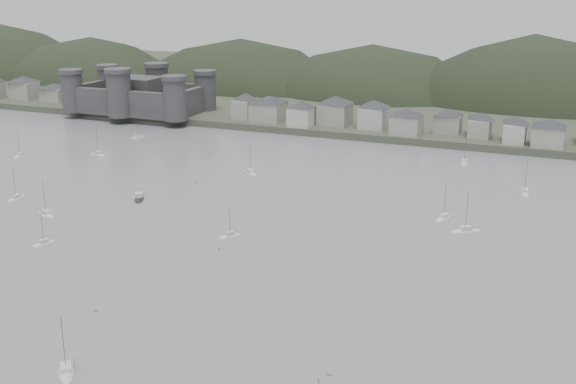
% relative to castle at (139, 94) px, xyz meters
% --- Properties ---
extents(ground, '(900.00, 900.00, 0.00)m').
position_rel_castle_xyz_m(ground, '(120.00, -179.80, -10.96)').
color(ground, slate).
rests_on(ground, ground).
extents(far_shore_land, '(900.00, 250.00, 3.00)m').
position_rel_castle_xyz_m(far_shore_land, '(120.00, 115.20, -9.46)').
color(far_shore_land, '#383D2D').
rests_on(far_shore_land, ground).
extents(forested_ridge, '(851.55, 103.94, 102.57)m').
position_rel_castle_xyz_m(forested_ridge, '(124.83, 89.60, -22.25)').
color(forested_ridge, black).
rests_on(forested_ridge, ground).
extents(castle, '(66.00, 43.00, 20.00)m').
position_rel_castle_xyz_m(castle, '(0.00, 0.00, 0.00)').
color(castle, '#333336').
rests_on(castle, far_shore_land).
extents(waterfront_town, '(451.48, 28.46, 12.92)m').
position_rel_castle_xyz_m(waterfront_town, '(170.59, 3.54, -2.30)').
color(waterfront_town, gray).
rests_on(waterfront_town, far_shore_land).
extents(moored_fleet, '(254.31, 178.48, 12.26)m').
position_rel_castle_xyz_m(moored_fleet, '(117.85, -121.58, -10.79)').
color(moored_fleet, silver).
rests_on(moored_fleet, ground).
extents(motor_launch_far, '(5.80, 8.04, 3.82)m').
position_rel_castle_xyz_m(motor_launch_far, '(73.64, -111.43, -10.67)').
color(motor_launch_far, black).
rests_on(motor_launch_far, ground).
extents(mooring_buoys, '(166.97, 131.90, 0.70)m').
position_rel_castle_xyz_m(mooring_buoys, '(109.66, -131.91, -10.81)').
color(mooring_buoys, '#BD643F').
rests_on(mooring_buoys, ground).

